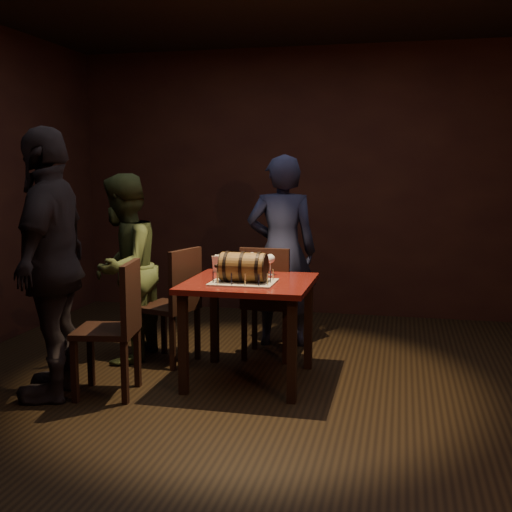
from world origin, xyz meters
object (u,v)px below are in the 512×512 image
object	(u,v)px
wine_glass_mid	(252,258)
wine_glass_left	(234,258)
chair_left_front	(117,321)
pint_of_ale	(238,265)
wine_glass_right	(270,260)
person_left_front	(51,264)
person_back	(282,251)
person_left_rear	(123,268)
pub_table	(250,295)
chair_back	(267,296)
barrel_cake	(243,267)
chair_left_rear	(176,299)

from	to	relation	value
wine_glass_mid	wine_glass_left	bearing A→B (deg)	-164.74
chair_left_front	pint_of_ale	bearing A→B (deg)	47.17
wine_glass_right	person_left_front	distance (m)	1.59
person_back	person_left_rear	xyz separation A→B (m)	(-1.16, -0.74, -0.08)
pub_table	chair_back	xyz separation A→B (m)	(0.02, 0.55, -0.12)
wine_glass_left	chair_back	world-z (taller)	chair_back
barrel_cake	chair_back	world-z (taller)	barrel_cake
pub_table	barrel_cake	xyz separation A→B (m)	(-0.02, -0.11, 0.23)
pub_table	pint_of_ale	size ratio (longest dim) A/B	6.00
pub_table	wine_glass_right	size ratio (longest dim) A/B	5.59
chair_back	chair_left_rear	size ratio (longest dim) A/B	1.00
chair_left_rear	chair_left_front	xyz separation A→B (m)	(-0.14, -0.77, 0.00)
chair_left_front	barrel_cake	bearing A→B (deg)	25.68
barrel_cake	pint_of_ale	distance (m)	0.36
barrel_cake	wine_glass_left	world-z (taller)	barrel_cake
barrel_cake	wine_glass_mid	size ratio (longest dim) A/B	2.35
wine_glass_right	chair_left_rear	world-z (taller)	chair_left_rear
wine_glass_left	person_left_front	bearing A→B (deg)	-139.37
wine_glass_right	person_back	world-z (taller)	person_back
pint_of_ale	person_back	xyz separation A→B (m)	(0.19, 0.79, 0.01)
pint_of_ale	chair_back	world-z (taller)	chair_back
pub_table	chair_left_rear	distance (m)	0.74
chair_left_front	person_left_rear	distance (m)	0.86
pint_of_ale	chair_left_rear	world-z (taller)	chair_left_rear
wine_glass_left	wine_glass_mid	distance (m)	0.14
person_left_rear	wine_glass_mid	bearing A→B (deg)	91.60
barrel_cake	person_back	size ratio (longest dim) A/B	0.23
person_left_rear	person_left_front	distance (m)	0.89
wine_glass_mid	person_left_rear	world-z (taller)	person_left_rear
wine_glass_left	person_left_front	size ratio (longest dim) A/B	0.09
chair_back	person_left_front	world-z (taller)	person_left_front
pub_table	person_left_front	size ratio (longest dim) A/B	0.49
wine_glass_left	wine_glass_right	distance (m)	0.29
pub_table	person_left_rear	world-z (taller)	person_left_rear
barrel_cake	person_left_rear	size ratio (longest dim) A/B	0.25
chair_back	chair_left_rear	bearing A→B (deg)	-158.45
chair_left_rear	pint_of_ale	bearing A→B (deg)	-5.50
wine_glass_left	chair_left_front	size ratio (longest dim) A/B	0.17
wine_glass_left	pint_of_ale	bearing A→B (deg)	-53.68
barrel_cake	pint_of_ale	size ratio (longest dim) A/B	2.52
pub_table	wine_glass_right	bearing A→B (deg)	70.12
chair_left_front	person_left_front	distance (m)	0.58
barrel_cake	wine_glass_right	distance (m)	0.40
chair_back	chair_left_front	world-z (taller)	same
wine_glass_left	person_back	distance (m)	0.76
pint_of_ale	person_back	distance (m)	0.81
wine_glass_right	person_left_front	xyz separation A→B (m)	(-1.33, -0.86, 0.05)
wine_glass_mid	chair_back	distance (m)	0.42
chair_left_front	person_back	world-z (taller)	person_back
person_left_front	pint_of_ale	bearing A→B (deg)	115.61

